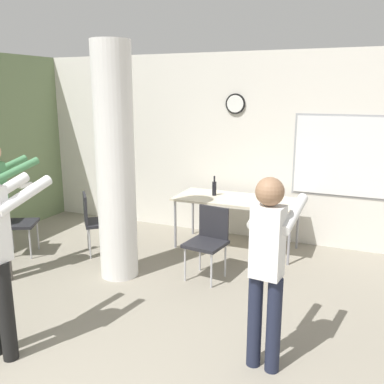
% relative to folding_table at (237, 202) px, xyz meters
% --- Properties ---
extents(wall_back, '(8.00, 0.15, 2.80)m').
position_rel_folding_table_xyz_m(wall_back, '(-0.12, 0.64, 0.70)').
color(wall_back, silver).
rests_on(wall_back, ground_plane).
extents(support_pillar, '(0.46, 0.46, 2.80)m').
position_rel_folding_table_xyz_m(support_pillar, '(-1.06, -1.45, 0.70)').
color(support_pillar, white).
rests_on(support_pillar, ground_plane).
extents(folding_table, '(1.76, 0.78, 0.75)m').
position_rel_folding_table_xyz_m(folding_table, '(0.00, 0.00, 0.00)').
color(folding_table, beige).
rests_on(folding_table, ground_plane).
extents(bottle_on_table, '(0.06, 0.06, 0.29)m').
position_rel_folding_table_xyz_m(bottle_on_table, '(-0.36, 0.05, 0.16)').
color(bottle_on_table, black).
rests_on(bottle_on_table, folding_table).
extents(chair_by_left_wall, '(0.59, 0.59, 0.87)m').
position_rel_folding_table_xyz_m(chair_by_left_wall, '(-2.76, -1.45, -0.19)').
color(chair_by_left_wall, '#232328').
rests_on(chair_by_left_wall, ground_plane).
extents(chair_table_front, '(0.50, 0.50, 0.87)m').
position_rel_folding_table_xyz_m(chair_table_front, '(-0.02, -1.08, -0.19)').
color(chair_table_front, '#232328').
rests_on(chair_table_front, ground_plane).
extents(chair_near_pillar, '(0.62, 0.62, 0.87)m').
position_rel_folding_table_xyz_m(chair_near_pillar, '(-1.74, -0.96, -0.19)').
color(chair_near_pillar, '#232328').
rests_on(chair_near_pillar, ground_plane).
extents(person_playing_side, '(0.40, 0.65, 1.62)m').
position_rel_folding_table_xyz_m(person_playing_side, '(1.03, -2.54, 0.25)').
color(person_playing_side, '#1E2338').
rests_on(person_playing_side, ground_plane).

